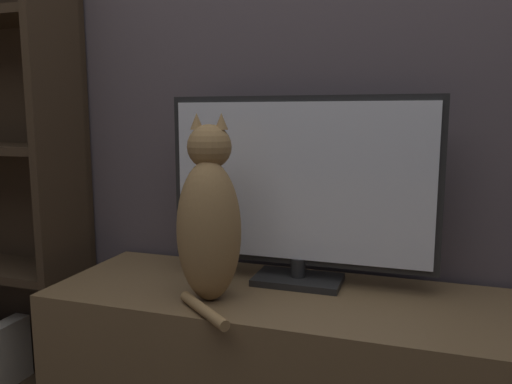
% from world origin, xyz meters
% --- Properties ---
extents(wall_back, '(4.80, 0.05, 2.60)m').
position_xyz_m(wall_back, '(0.00, 1.22, 1.30)').
color(wall_back, '#564C51').
rests_on(wall_back, ground_plane).
extents(tv_stand, '(1.34, 0.49, 0.54)m').
position_xyz_m(tv_stand, '(0.00, 0.94, 0.27)').
color(tv_stand, brown).
rests_on(tv_stand, ground_plane).
extents(tv, '(0.80, 0.16, 0.56)m').
position_xyz_m(tv, '(0.02, 1.04, 0.83)').
color(tv, black).
rests_on(tv, tv_stand).
extents(cat, '(0.23, 0.30, 0.51)m').
position_xyz_m(cat, '(-0.18, 0.83, 0.76)').
color(cat, '#997547').
rests_on(cat, tv_stand).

